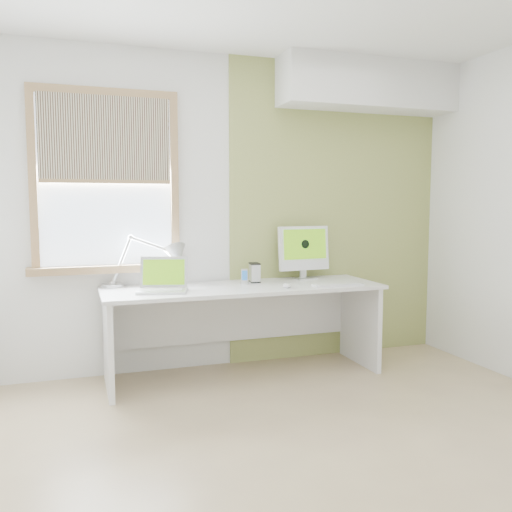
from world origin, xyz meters
name	(u,v)px	position (x,y,z in m)	size (l,w,h in m)	color
room	(319,219)	(0.00, 0.00, 1.30)	(4.04, 3.54, 2.64)	tan
accent_wall	(336,212)	(1.00, 1.74, 1.30)	(2.00, 0.02, 2.60)	#919D4A
soffit	(368,85)	(1.20, 1.57, 2.40)	(1.60, 0.40, 0.42)	white
window	(106,182)	(-1.00, 1.71, 1.54)	(1.20, 0.14, 1.42)	#927049
desk	(242,309)	(0.01, 1.44, 0.53)	(2.20, 0.70, 0.73)	white
desk_lamp	(165,259)	(-0.58, 1.59, 0.94)	(0.71, 0.33, 0.41)	silver
laptop	(163,283)	(-0.63, 1.34, 0.79)	(0.42, 0.37, 0.25)	silver
phone_dock	(244,280)	(0.04, 1.47, 0.77)	(0.07, 0.07, 0.12)	silver
external_drive	(255,273)	(0.16, 1.54, 0.81)	(0.09, 0.13, 0.16)	silver
imac	(304,249)	(0.63, 1.61, 0.99)	(0.47, 0.16, 0.46)	silver
keyboard	(338,285)	(0.72, 1.14, 0.74)	(0.41, 0.13, 0.02)	white
mouse	(287,285)	(0.30, 1.19, 0.75)	(0.07, 0.11, 0.03)	white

